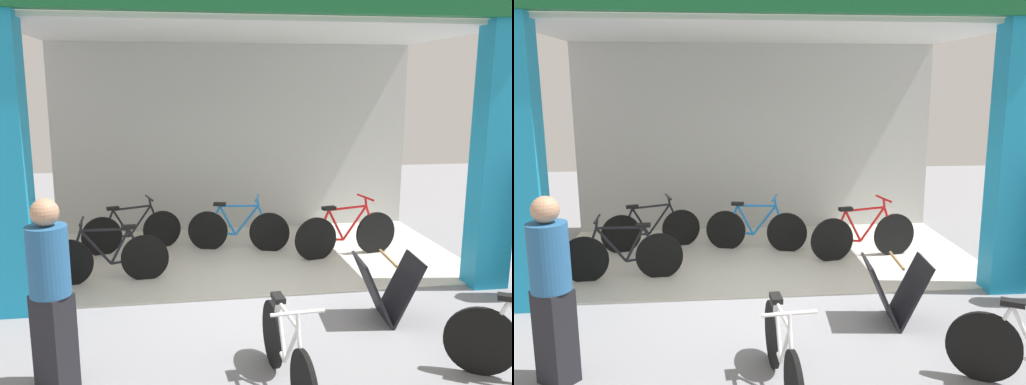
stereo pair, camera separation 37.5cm
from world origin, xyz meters
The scene contains 9 objects.
ground_plane centered at (0.00, 0.00, 0.00)m, with size 20.46×20.46×0.00m, color gray.
shop_facade centered at (0.00, 1.69, 2.23)m, with size 6.43×3.61×4.17m.
bicycle_inside_0 centered at (-1.96, 0.78, 0.35)m, with size 1.59×0.44×0.87m.
bicycle_inside_1 centered at (-1.75, 2.11, 0.34)m, with size 1.49×0.53×0.85m.
bicycle_inside_2 centered at (1.45, 1.36, 0.37)m, with size 1.65×0.46×0.92m.
bicycle_inside_3 centered at (-0.12, 1.90, 0.35)m, with size 1.56×0.50×0.88m.
bicycle_parked_0 centered at (-0.18, -2.05, 0.35)m, with size 0.43×1.57×0.87m.
sandwich_board_sign centered at (1.21, -0.81, 0.36)m, with size 0.71×0.62×0.73m.
pedestrian_0 centered at (-2.10, -1.69, 0.86)m, with size 0.47×0.47×1.67m.
Camera 1 is at (-1.04, -6.06, 2.56)m, focal length 37.37 mm.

